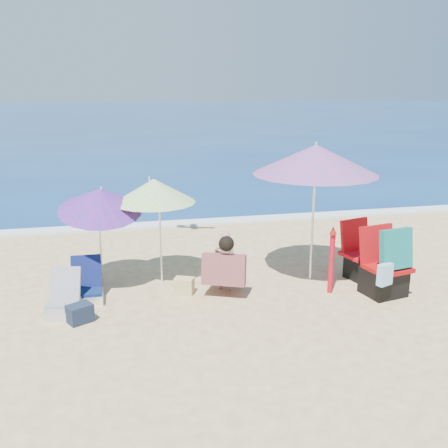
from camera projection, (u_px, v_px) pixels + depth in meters
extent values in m
plane|color=#D8BC84|center=(257.00, 308.00, 7.86)|extent=(120.00, 120.00, 0.00)
cube|color=navy|center=(132.00, 118.00, 50.24)|extent=(120.00, 80.00, 0.12)
cube|color=white|center=(201.00, 222.00, 12.66)|extent=(120.00, 0.50, 0.04)
cylinder|color=white|center=(313.00, 219.00, 8.75)|extent=(0.05, 0.05, 2.22)
cone|color=#FB2186|center=(316.00, 159.00, 8.48)|extent=(2.63, 2.63, 0.50)
cylinder|color=white|center=(316.00, 146.00, 8.43)|extent=(0.04, 0.04, 0.13)
cylinder|color=white|center=(160.00, 235.00, 8.70)|extent=(0.04, 0.04, 1.69)
cone|color=#67B81C|center=(154.00, 191.00, 8.52)|extent=(1.66, 1.66, 0.40)
cylinder|color=white|center=(149.00, 180.00, 8.52)|extent=(0.03, 0.03, 0.11)
cylinder|color=white|center=(100.00, 240.00, 8.64)|extent=(0.08, 0.41, 1.53)
cone|color=#A31785|center=(100.00, 200.00, 8.26)|extent=(1.53, 1.57, 0.71)
cylinder|color=silver|center=(101.00, 190.00, 8.18)|extent=(0.03, 0.05, 0.11)
cylinder|color=red|center=(331.00, 263.00, 8.33)|extent=(0.09, 0.09, 1.04)
cone|color=#A1150B|center=(333.00, 230.00, 8.16)|extent=(0.13, 0.13, 0.13)
cube|color=#0D1E4B|center=(87.00, 292.00, 8.06)|extent=(0.47, 0.42, 0.06)
cube|color=#0D1548|center=(86.00, 271.00, 8.22)|extent=(0.47, 0.28, 0.50)
cube|color=white|center=(87.00, 298.00, 8.08)|extent=(0.49, 0.44, 0.15)
cube|color=#C56045|center=(63.00, 303.00, 7.67)|extent=(0.52, 0.47, 0.05)
cube|color=#D3764A|center=(65.00, 283.00, 7.77)|extent=(0.49, 0.34, 0.49)
cube|color=silver|center=(63.00, 312.00, 7.57)|extent=(0.54, 0.50, 0.15)
cube|color=#B80D16|center=(360.00, 254.00, 8.98)|extent=(0.71, 0.67, 0.06)
cube|color=#B40C12|center=(354.00, 235.00, 9.10)|extent=(0.61, 0.32, 0.59)
cube|color=black|center=(365.00, 267.00, 9.02)|extent=(0.68, 0.64, 0.42)
cube|color=#9F0B0B|center=(388.00, 268.00, 8.22)|extent=(0.73, 0.68, 0.07)
cube|color=#AB0C0F|center=(376.00, 244.00, 8.40)|extent=(0.66, 0.30, 0.64)
cube|color=black|center=(383.00, 281.00, 8.34)|extent=(0.71, 0.65, 0.45)
cube|color=#0A846C|center=(396.00, 249.00, 7.97)|extent=(0.60, 0.31, 0.64)
cube|color=#8FC7E5|center=(385.00, 275.00, 7.85)|extent=(0.27, 0.20, 0.34)
imported|color=tan|center=(225.00, 261.00, 8.47)|extent=(0.44, 0.37, 1.02)
cube|color=navy|center=(226.00, 279.00, 8.51)|extent=(0.71, 0.68, 0.07)
cube|color=#301073|center=(224.00, 270.00, 8.15)|extent=(0.74, 0.50, 0.52)
sphere|color=black|center=(226.00, 244.00, 8.05)|extent=(0.25, 0.25, 0.25)
cube|color=#182236|center=(80.00, 313.00, 7.39)|extent=(0.42, 0.38, 0.27)
cube|color=black|center=(82.00, 278.00, 8.75)|extent=(0.35, 0.27, 0.25)
cube|color=tan|center=(184.00, 286.00, 8.39)|extent=(0.37, 0.32, 0.27)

